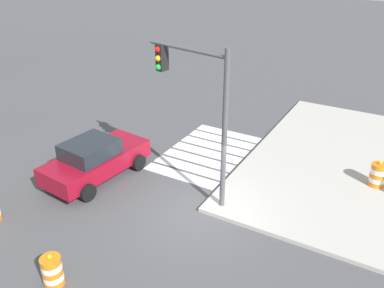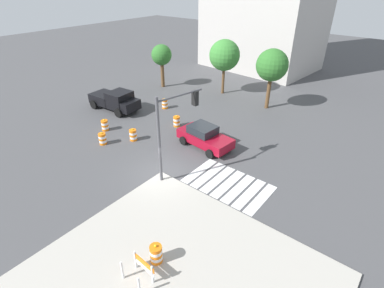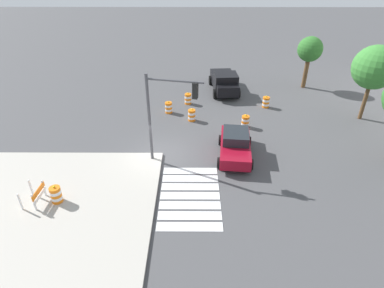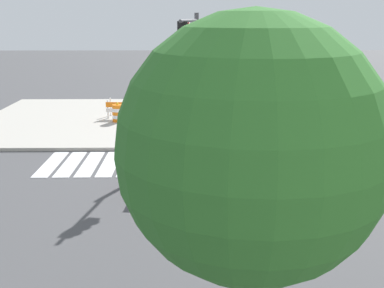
{
  "view_description": "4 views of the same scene",
  "coord_description": "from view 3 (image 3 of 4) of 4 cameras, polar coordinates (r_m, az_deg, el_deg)",
  "views": [
    {
      "loc": [
        -10.14,
        -5.54,
        8.49
      ],
      "look_at": [
        2.03,
        1.41,
        1.4
      ],
      "focal_mm": 38.19,
      "sensor_mm": 36.0,
      "label": 1
    },
    {
      "loc": [
        11.37,
        -10.9,
        11.34
      ],
      "look_at": [
        0.83,
        2.15,
        1.57
      ],
      "focal_mm": 27.46,
      "sensor_mm": 36.0,
      "label": 2
    },
    {
      "loc": [
        17.21,
        1.97,
        11.42
      ],
      "look_at": [
        0.35,
        1.89,
        1.04
      ],
      "focal_mm": 29.96,
      "sensor_mm": 36.0,
      "label": 3
    },
    {
      "loc": [
        1.06,
        19.09,
        5.53
      ],
      "look_at": [
        0.83,
        2.27,
        0.92
      ],
      "focal_mm": 43.85,
      "sensor_mm": 36.0,
      "label": 4
    }
  ],
  "objects": [
    {
      "name": "traffic_barrel_median_far",
      "position": [
        25.91,
        -4.18,
        6.49
      ],
      "size": [
        0.56,
        0.56,
        1.02
      ],
      "color": "orange",
      "rests_on": "ground"
    },
    {
      "name": "traffic_barrel_near_corner",
      "position": [
        24.01,
        9.48,
        3.98
      ],
      "size": [
        0.56,
        0.56,
        1.02
      ],
      "color": "orange",
      "rests_on": "ground"
    },
    {
      "name": "crosswalk_stripes",
      "position": [
        17.46,
        -0.35,
        -9.2
      ],
      "size": [
        5.1,
        3.2,
        0.02
      ],
      "color": "silver",
      "rests_on": "ground"
    },
    {
      "name": "traffic_barrel_far_curb",
      "position": [
        27.44,
        -0.72,
        8.06
      ],
      "size": [
        0.56,
        0.56,
        1.02
      ],
      "color": "orange",
      "rests_on": "ground"
    },
    {
      "name": "ground_plane",
      "position": [
        20.75,
        -5.22,
        -1.93
      ],
      "size": [
        120.0,
        120.0,
        0.0
      ],
      "primitive_type": "plane",
      "color": "#474749"
    },
    {
      "name": "pickup_truck",
      "position": [
        29.8,
        5.81,
        10.93
      ],
      "size": [
        5.28,
        2.64,
        1.92
      ],
      "color": "black",
      "rests_on": "ground"
    },
    {
      "name": "traffic_barrel_median_near",
      "position": [
        27.5,
        13.02,
        7.27
      ],
      "size": [
        0.56,
        0.56,
        1.02
      ],
      "color": "orange",
      "rests_on": "ground"
    },
    {
      "name": "traffic_barrel_on_sidewalk",
      "position": [
        18.03,
        -23.04,
        -8.28
      ],
      "size": [
        0.56,
        0.56,
        1.02
      ],
      "color": "orange",
      "rests_on": "sidewalk_corner"
    },
    {
      "name": "street_tree_streetside_mid",
      "position": [
        26.97,
        29.78,
        11.71
      ],
      "size": [
        3.15,
        3.15,
        5.66
      ],
      "color": "brown",
      "rests_on": "ground"
    },
    {
      "name": "traffic_light_pole",
      "position": [
        18.1,
        -4.38,
        7.0
      ],
      "size": [
        0.83,
        3.24,
        5.5
      ],
      "color": "#4C4C51",
      "rests_on": "sidewalk_corner"
    },
    {
      "name": "sports_car",
      "position": [
        20.36,
        7.72,
        -0.1
      ],
      "size": [
        4.46,
        2.47,
        1.63
      ],
      "color": "maroon",
      "rests_on": "ground"
    },
    {
      "name": "traffic_barrel_crosswalk_end",
      "position": [
        24.62,
        -0.04,
        5.16
      ],
      "size": [
        0.56,
        0.56,
        1.02
      ],
      "color": "orange",
      "rests_on": "ground"
    },
    {
      "name": "construction_barricade",
      "position": [
        18.3,
        -26.02,
        -7.98
      ],
      "size": [
        1.3,
        0.83,
        1.0
      ],
      "color": "silver",
      "rests_on": "sidewalk_corner"
    },
    {
      "name": "street_tree_streetside_near",
      "position": [
        31.83,
        20.26,
        15.42
      ],
      "size": [
        2.23,
        2.23,
        4.74
      ],
      "color": "brown",
      "rests_on": "ground"
    },
    {
      "name": "sidewalk_corner",
      "position": [
        17.83,
        -27.0,
        -12.19
      ],
      "size": [
        12.0,
        12.0,
        0.15
      ],
      "primitive_type": "cube",
      "color": "#ADA89E",
      "rests_on": "ground"
    }
  ]
}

